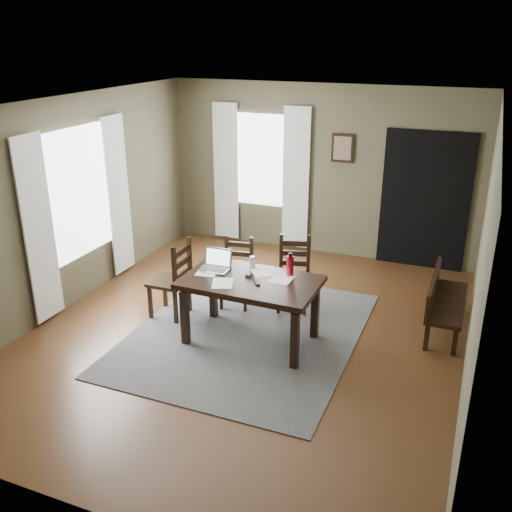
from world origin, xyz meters
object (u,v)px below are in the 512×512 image
at_px(chair_end, 173,280).
at_px(water_bottle, 290,265).
at_px(chair_back_left, 237,273).
at_px(bench, 442,298).
at_px(dining_table, 251,287).
at_px(chair_back_right, 293,274).
at_px(laptop, 216,264).

distance_m(chair_end, water_bottle, 1.58).
relative_size(chair_back_left, bench, 0.72).
distance_m(dining_table, chair_back_left, 1.02).
relative_size(chair_back_left, chair_back_right, 0.95).
height_order(chair_end, water_bottle, water_bottle).
relative_size(chair_end, bench, 0.81).
height_order(chair_back_right, bench, chair_back_right).
xyz_separation_m(chair_back_right, laptop, (-0.68, -0.88, 0.38)).
bearing_deg(laptop, water_bottle, 7.12).
bearing_deg(chair_back_right, water_bottle, -88.71).
bearing_deg(laptop, chair_back_right, 49.88).
xyz_separation_m(dining_table, bench, (2.04, 1.11, -0.26)).
distance_m(dining_table, laptop, 0.55).
distance_m(chair_end, laptop, 0.74).
bearing_deg(chair_back_right, bench, -11.09).
bearing_deg(bench, chair_back_right, 92.48).
xyz_separation_m(chair_end, chair_back_right, (1.33, 0.81, -0.03)).
height_order(bench, water_bottle, water_bottle).
bearing_deg(chair_end, dining_table, 79.33).
xyz_separation_m(dining_table, laptop, (-0.50, 0.14, 0.16)).
bearing_deg(dining_table, chair_back_left, 123.99).
xyz_separation_m(laptop, water_bottle, (0.88, 0.15, 0.07)).
height_order(dining_table, water_bottle, water_bottle).
xyz_separation_m(chair_back_left, bench, (2.58, 0.28, -0.02)).
bearing_deg(laptop, chair_back_left, 90.90).
distance_m(dining_table, chair_end, 1.19).
distance_m(dining_table, water_bottle, 0.52).
bearing_deg(bench, dining_table, 118.42).
xyz_separation_m(chair_back_left, water_bottle, (0.92, -0.54, 0.47)).
height_order(chair_back_left, laptop, laptop).
relative_size(chair_back_right, laptop, 2.71).
bearing_deg(bench, chair_back_left, 96.16).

